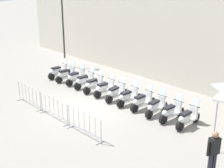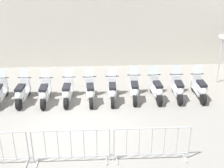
{
  "view_description": "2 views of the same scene",
  "coord_description": "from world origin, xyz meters",
  "px_view_note": "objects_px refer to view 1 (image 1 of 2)",
  "views": [
    {
      "loc": [
        9.97,
        -11.15,
        6.62
      ],
      "look_at": [
        0.71,
        1.47,
        1.03
      ],
      "focal_mm": 49.96,
      "sensor_mm": 36.0,
      "label": 1
    },
    {
      "loc": [
        -0.58,
        -8.41,
        5.3
      ],
      "look_at": [
        1.6,
        1.52,
        0.81
      ],
      "focal_mm": 45.29,
      "sensor_mm": 36.0,
      "label": 2
    }
  ],
  "objects_px": {
    "motorcycle_1": "(66,75)",
    "motorcycle_7": "(128,97)",
    "street_lamp": "(63,25)",
    "officer_near_row_end": "(213,151)",
    "motorcycle_10": "(171,112)",
    "motorcycle_6": "(116,93)",
    "motorcycle_8": "(142,101)",
    "barrier_segment_1": "(54,108)",
    "barrier_segment_0": "(29,96)",
    "barrier_segment_2": "(84,124)",
    "motorcycle_2": "(76,77)",
    "motorcycle_4": "(94,85)",
    "motorcycle_0": "(58,71)",
    "motorcycle_5": "(105,88)",
    "motorcycle_9": "(156,106)",
    "motorcycle_11": "(187,118)",
    "motorcycle_3": "(85,81)"
  },
  "relations": [
    {
      "from": "motorcycle_10",
      "to": "motorcycle_6",
      "type": "bearing_deg",
      "value": 172.14
    },
    {
      "from": "motorcycle_9",
      "to": "motorcycle_3",
      "type": "bearing_deg",
      "value": 170.94
    },
    {
      "from": "barrier_segment_1",
      "to": "street_lamp",
      "type": "relative_size",
      "value": 0.42
    },
    {
      "from": "motorcycle_8",
      "to": "barrier_segment_1",
      "type": "distance_m",
      "value": 4.44
    },
    {
      "from": "motorcycle_3",
      "to": "motorcycle_11",
      "type": "height_order",
      "value": "same"
    },
    {
      "from": "motorcycle_0",
      "to": "barrier_segment_1",
      "type": "distance_m",
      "value": 6.19
    },
    {
      "from": "motorcycle_8",
      "to": "motorcycle_9",
      "type": "height_order",
      "value": "same"
    },
    {
      "from": "motorcycle_3",
      "to": "motorcycle_5",
      "type": "xyz_separation_m",
      "value": [
        1.77,
        -0.32,
        0.0
      ]
    },
    {
      "from": "motorcycle_6",
      "to": "motorcycle_2",
      "type": "bearing_deg",
      "value": 169.38
    },
    {
      "from": "motorcycle_4",
      "to": "motorcycle_9",
      "type": "distance_m",
      "value": 4.5
    },
    {
      "from": "motorcycle_4",
      "to": "motorcycle_8",
      "type": "xyz_separation_m",
      "value": [
        3.56,
        -0.47,
        0.0
      ]
    },
    {
      "from": "motorcycle_4",
      "to": "motorcycle_11",
      "type": "relative_size",
      "value": 1.0
    },
    {
      "from": "motorcycle_5",
      "to": "motorcycle_10",
      "type": "distance_m",
      "value": 4.5
    },
    {
      "from": "motorcycle_2",
      "to": "motorcycle_10",
      "type": "distance_m",
      "value": 7.19
    },
    {
      "from": "motorcycle_1",
      "to": "barrier_segment_2",
      "type": "height_order",
      "value": "motorcycle_1"
    },
    {
      "from": "motorcycle_1",
      "to": "motorcycle_8",
      "type": "height_order",
      "value": "same"
    },
    {
      "from": "motorcycle_11",
      "to": "barrier_segment_0",
      "type": "bearing_deg",
      "value": -161.64
    },
    {
      "from": "motorcycle_2",
      "to": "barrier_segment_2",
      "type": "height_order",
      "value": "motorcycle_2"
    },
    {
      "from": "motorcycle_0",
      "to": "barrier_segment_2",
      "type": "bearing_deg",
      "value": -36.75
    },
    {
      "from": "motorcycle_2",
      "to": "motorcycle_5",
      "type": "bearing_deg",
      "value": -10.46
    },
    {
      "from": "barrier_segment_0",
      "to": "motorcycle_4",
      "type": "bearing_deg",
      "value": 66.6
    },
    {
      "from": "barrier_segment_1",
      "to": "barrier_segment_2",
      "type": "height_order",
      "value": "same"
    },
    {
      "from": "motorcycle_0",
      "to": "barrier_segment_1",
      "type": "bearing_deg",
      "value": -46.4
    },
    {
      "from": "motorcycle_2",
      "to": "barrier_segment_2",
      "type": "bearing_deg",
      "value": -44.49
    },
    {
      "from": "street_lamp",
      "to": "officer_near_row_end",
      "type": "distance_m",
      "value": 15.21
    },
    {
      "from": "motorcycle_3",
      "to": "barrier_segment_2",
      "type": "relative_size",
      "value": 0.79
    },
    {
      "from": "motorcycle_0",
      "to": "motorcycle_1",
      "type": "distance_m",
      "value": 0.9
    },
    {
      "from": "motorcycle_1",
      "to": "street_lamp",
      "type": "relative_size",
      "value": 0.34
    },
    {
      "from": "motorcycle_7",
      "to": "officer_near_row_end",
      "type": "xyz_separation_m",
      "value": [
        5.72,
        -3.47,
        0.53
      ]
    },
    {
      "from": "street_lamp",
      "to": "motorcycle_1",
      "type": "bearing_deg",
      "value": -44.37
    },
    {
      "from": "motorcycle_1",
      "to": "barrier_segment_1",
      "type": "distance_m",
      "value": 5.48
    },
    {
      "from": "motorcycle_1",
      "to": "motorcycle_9",
      "type": "xyz_separation_m",
      "value": [
        7.12,
        -1.07,
        0.0
      ]
    },
    {
      "from": "motorcycle_6",
      "to": "motorcycle_8",
      "type": "bearing_deg",
      "value": -6.01
    },
    {
      "from": "motorcycle_0",
      "to": "barrier_segment_2",
      "type": "xyz_separation_m",
      "value": [
        6.51,
        -4.86,
        0.07
      ]
    },
    {
      "from": "motorcycle_4",
      "to": "barrier_segment_0",
      "type": "xyz_separation_m",
      "value": [
        -1.52,
        -3.51,
        0.07
      ]
    },
    {
      "from": "motorcycle_8",
      "to": "motorcycle_11",
      "type": "xyz_separation_m",
      "value": [
        2.66,
        -0.46,
        0.0
      ]
    },
    {
      "from": "barrier_segment_0",
      "to": "officer_near_row_end",
      "type": "height_order",
      "value": "officer_near_row_end"
    },
    {
      "from": "motorcycle_3",
      "to": "motorcycle_4",
      "type": "height_order",
      "value": "same"
    },
    {
      "from": "motorcycle_2",
      "to": "barrier_segment_2",
      "type": "xyz_separation_m",
      "value": [
        4.71,
        -4.63,
        0.07
      ]
    },
    {
      "from": "motorcycle_1",
      "to": "motorcycle_3",
      "type": "bearing_deg",
      "value": -6.93
    },
    {
      "from": "barrier_segment_0",
      "to": "barrier_segment_2",
      "type": "relative_size",
      "value": 1.0
    },
    {
      "from": "motorcycle_5",
      "to": "motorcycle_8",
      "type": "xyz_separation_m",
      "value": [
        2.67,
        -0.36,
        0.0
      ]
    },
    {
      "from": "motorcycle_2",
      "to": "officer_near_row_end",
      "type": "xyz_separation_m",
      "value": [
        10.14,
        -4.26,
        0.53
      ]
    },
    {
      "from": "motorcycle_1",
      "to": "motorcycle_7",
      "type": "xyz_separation_m",
      "value": [
        5.33,
        -0.83,
        0.0
      ]
    },
    {
      "from": "motorcycle_5",
      "to": "motorcycle_7",
      "type": "xyz_separation_m",
      "value": [
        1.77,
        -0.3,
        0.0
      ]
    },
    {
      "from": "motorcycle_11",
      "to": "barrier_segment_1",
      "type": "distance_m",
      "value": 6.24
    },
    {
      "from": "motorcycle_8",
      "to": "barrier_segment_0",
      "type": "xyz_separation_m",
      "value": [
        -5.08,
        -3.03,
        0.07
      ]
    },
    {
      "from": "motorcycle_8",
      "to": "motorcycle_7",
      "type": "bearing_deg",
      "value": 176.06
    },
    {
      "from": "motorcycle_2",
      "to": "motorcycle_7",
      "type": "xyz_separation_m",
      "value": [
        4.42,
        -0.79,
        0.0
      ]
    },
    {
      "from": "motorcycle_4",
      "to": "officer_near_row_end",
      "type": "bearing_deg",
      "value": -24.87
    }
  ]
}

